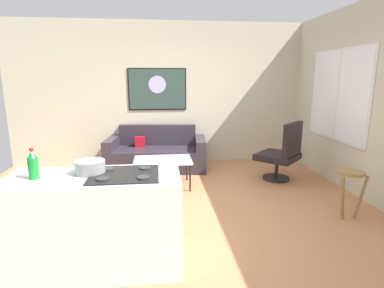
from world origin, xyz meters
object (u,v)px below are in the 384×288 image
mixing_bowl (90,167)px  coffee_table (163,162)px  bar_stool (350,182)px  soda_bottle (33,165)px  couch (157,154)px  wall_painting (157,89)px  armchair (283,153)px

mixing_bowl → coffee_table: bearing=71.1°
bar_stool → soda_bottle: 3.51m
bar_stool → soda_bottle: bearing=-168.3°
couch → soda_bottle: size_ratio=7.27×
soda_bottle → wall_painting: 3.72m
soda_bottle → mixing_bowl: bearing=12.5°
couch → armchair: 2.34m
bar_stool → wall_painting: 3.81m
bar_stool → mixing_bowl: bearing=-168.4°
mixing_bowl → bar_stool: bearing=11.6°
soda_bottle → wall_painting: (1.06, 3.53, 0.50)m
bar_stool → wall_painting: wall_painting is taller
bar_stool → soda_bottle: (-3.40, -0.70, 0.53)m
soda_bottle → wall_painting: wall_painting is taller
couch → bar_stool: bearing=-45.4°
coffee_table → soda_bottle: soda_bottle is taller
mixing_bowl → wall_painting: wall_painting is taller
bar_stool → armchair: bearing=100.1°
coffee_table → wall_painting: bearing=92.3°
couch → armchair: size_ratio=1.91×
coffee_table → bar_stool: 2.66m
coffee_table → soda_bottle: bearing=-118.3°
armchair → soda_bottle: bearing=-145.6°
couch → mixing_bowl: mixing_bowl is taller
couch → mixing_bowl: (-0.57, -3.01, 0.66)m
armchair → mixing_bowl: (-2.69, -2.05, 0.46)m
armchair → coffee_table: bearing=-177.9°
coffee_table → couch: bearing=95.7°
couch → armchair: bearing=-24.4°
soda_bottle → mixing_bowl: soda_bottle is taller
wall_painting → couch: bearing=-96.1°
couch → armchair: (2.12, -0.96, 0.21)m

